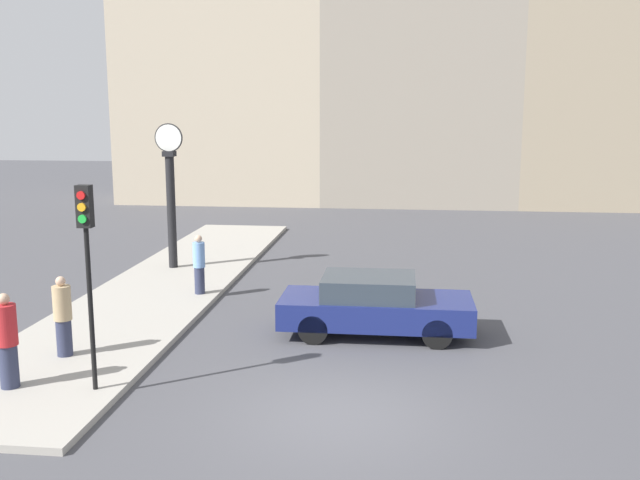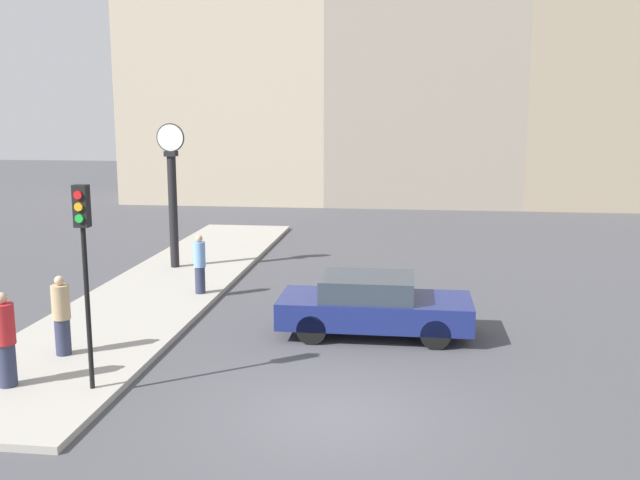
{
  "view_description": "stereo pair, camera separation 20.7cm",
  "coord_description": "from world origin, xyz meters",
  "views": [
    {
      "loc": [
        1.04,
        -11.64,
        5.24
      ],
      "look_at": [
        -1.12,
        7.06,
        1.81
      ],
      "focal_mm": 40.0,
      "sensor_mm": 36.0,
      "label": 1
    },
    {
      "loc": [
        1.25,
        -11.61,
        5.24
      ],
      "look_at": [
        -1.12,
        7.06,
        1.81
      ],
      "focal_mm": 40.0,
      "sensor_mm": 36.0,
      "label": 2
    }
  ],
  "objects": [
    {
      "name": "traffic_light_near",
      "position": [
        -4.56,
        0.33,
        2.86
      ],
      "size": [
        0.26,
        0.24,
        3.81
      ],
      "color": "black",
      "rests_on": "sidewalk_corner"
    },
    {
      "name": "pedestrian_red_top",
      "position": [
        -6.18,
        0.24,
        1.03
      ],
      "size": [
        0.4,
        0.4,
        1.81
      ],
      "color": "#2D334C",
      "rests_on": "sidewalk_corner"
    },
    {
      "name": "pedestrian_blue_stripe",
      "position": [
        -4.58,
        7.39,
        0.98
      ],
      "size": [
        0.34,
        0.34,
        1.68
      ],
      "color": "#2D334C",
      "rests_on": "sidewalk_corner"
    },
    {
      "name": "ground_plane",
      "position": [
        0.0,
        0.0,
        0.0
      ],
      "size": [
        120.0,
        120.0,
        0.0
      ],
      "primitive_type": "plane",
      "color": "#47474C"
    },
    {
      "name": "building_row",
      "position": [
        0.38,
        28.94,
        7.91
      ],
      "size": [
        30.05,
        5.0,
        16.66
      ],
      "color": "#B7A88E",
      "rests_on": "ground_plane"
    },
    {
      "name": "sidewalk_corner",
      "position": [
        -5.91,
        8.69,
        0.07
      ],
      "size": [
        3.71,
        21.39,
        0.14
      ],
      "primitive_type": "cube",
      "color": "#A39E93",
      "rests_on": "ground_plane"
    },
    {
      "name": "sedan_car",
      "position": [
        0.45,
        4.62,
        0.73
      ],
      "size": [
        4.49,
        1.88,
        1.43
      ],
      "color": "navy",
      "rests_on": "ground_plane"
    },
    {
      "name": "pedestrian_tan_coat",
      "position": [
        -5.97,
        2.03,
        0.99
      ],
      "size": [
        0.38,
        0.38,
        1.71
      ],
      "color": "#2D334C",
      "rests_on": "sidewalk_corner"
    },
    {
      "name": "street_clock",
      "position": [
        -6.42,
        10.63,
        2.52
      ],
      "size": [
        0.91,
        0.37,
        4.7
      ],
      "color": "black",
      "rests_on": "sidewalk_corner"
    }
  ]
}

